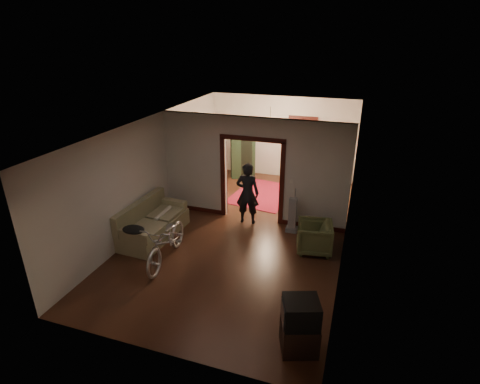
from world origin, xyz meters
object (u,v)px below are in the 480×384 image
at_px(bicycle, 167,241).
at_px(armchair, 314,237).
at_px(sofa, 154,220).
at_px(locker, 243,155).
at_px(desk, 312,174).
at_px(person, 247,193).

distance_m(bicycle, armchair, 3.36).
relative_size(sofa, locker, 1.23).
relative_size(sofa, armchair, 2.49).
distance_m(locker, desk, 2.44).
bearing_deg(person, armchair, 148.06).
height_order(sofa, armchair, sofa).
bearing_deg(sofa, armchair, 11.57).
bearing_deg(bicycle, desk, 61.98).
distance_m(sofa, bicycle, 1.18).
bearing_deg(armchair, person, -124.67).
bearing_deg(sofa, desk, 58.84).
bearing_deg(armchair, desk, 179.53).
relative_size(bicycle, armchair, 2.37).
xyz_separation_m(armchair, locker, (-3.06, 4.13, 0.45)).
bearing_deg(armchair, locker, -152.96).
relative_size(armchair, desk, 0.78).
distance_m(armchair, desk, 4.20).
relative_size(sofa, desk, 1.94).
distance_m(person, desk, 3.52).
relative_size(armchair, person, 0.48).
height_order(sofa, desk, sofa).
height_order(person, desk, person).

